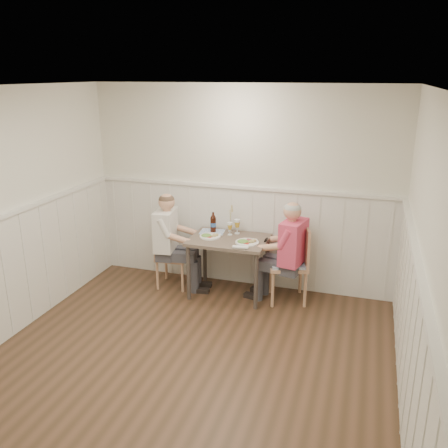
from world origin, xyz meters
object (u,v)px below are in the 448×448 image
(dining_table, at_px, (229,246))
(grass_vase, at_px, (230,219))
(chair_left, at_px, (170,253))
(beer_bottle, at_px, (213,223))
(chair_right, at_px, (293,261))
(diner_cream, at_px, (169,249))
(man_in_pink, at_px, (289,262))

(dining_table, bearing_deg, grass_vase, 104.58)
(chair_left, distance_m, beer_bottle, 0.71)
(chair_right, bearing_deg, chair_left, -178.13)
(diner_cream, bearing_deg, chair_right, 4.46)
(dining_table, bearing_deg, beer_bottle, 146.38)
(chair_left, distance_m, diner_cream, 0.12)
(chair_right, xyz_separation_m, man_in_pink, (-0.03, -0.11, 0.03))
(man_in_pink, distance_m, beer_bottle, 1.10)
(beer_bottle, bearing_deg, chair_left, -164.10)
(man_in_pink, relative_size, grass_vase, 3.48)
(dining_table, distance_m, diner_cream, 0.80)
(beer_bottle, bearing_deg, diner_cream, -156.44)
(dining_table, height_order, man_in_pink, man_in_pink)
(chair_right, distance_m, grass_vase, 0.97)
(man_in_pink, distance_m, grass_vase, 0.97)
(dining_table, relative_size, man_in_pink, 0.73)
(dining_table, xyz_separation_m, chair_left, (-0.82, 0.02, -0.19))
(dining_table, bearing_deg, man_in_pink, -2.77)
(dining_table, xyz_separation_m, grass_vase, (-0.07, 0.27, 0.27))
(chair_right, relative_size, grass_vase, 2.57)
(chair_right, height_order, chair_left, chair_right)
(diner_cream, bearing_deg, dining_table, 3.86)
(dining_table, height_order, chair_left, chair_left)
(chair_right, relative_size, chair_left, 1.15)
(dining_table, xyz_separation_m, man_in_pink, (0.77, -0.04, -0.10))
(dining_table, relative_size, beer_bottle, 3.58)
(chair_right, xyz_separation_m, beer_bottle, (-1.06, 0.11, 0.35))
(man_in_pink, height_order, grass_vase, man_in_pink)
(chair_right, bearing_deg, diner_cream, -175.54)
(chair_right, bearing_deg, beer_bottle, 174.35)
(beer_bottle, bearing_deg, grass_vase, 25.07)
(man_in_pink, xyz_separation_m, grass_vase, (-0.84, 0.30, 0.37))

